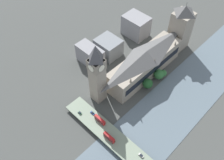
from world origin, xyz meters
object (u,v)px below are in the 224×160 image
at_px(victoria_tower, 181,27).
at_px(double_decker_bus_mid, 100,120).
at_px(car_northbound_mid, 80,113).
at_px(clock_tower, 97,73).
at_px(car_northbound_tail, 141,155).
at_px(double_decker_bus_lead, 109,137).
at_px(road_bridge, 128,151).
at_px(parliament_hall, 145,63).
at_px(car_southbound_lead, 92,113).

distance_m(victoria_tower, double_decker_bus_mid, 130.64).
bearing_deg(car_northbound_mid, clock_tower, -83.20).
bearing_deg(car_northbound_tail, double_decker_bus_lead, 14.28).
bearing_deg(double_decker_bus_lead, clock_tower, -32.85).
relative_size(car_northbound_mid, car_northbound_tail, 0.88).
relative_size(clock_tower, car_northbound_mid, 16.71).
bearing_deg(road_bridge, clock_tower, -21.26).
bearing_deg(car_northbound_mid, parliament_hall, -95.25).
bearing_deg(double_decker_bus_lead, car_northbound_tail, -165.72).
distance_m(parliament_hall, clock_tower, 57.63).
relative_size(car_northbound_mid, car_southbound_lead, 0.90).
bearing_deg(parliament_hall, road_bridge, 121.31).
height_order(victoria_tower, double_decker_bus_lead, victoria_tower).
bearing_deg(victoria_tower, parliament_hall, 90.06).
bearing_deg(clock_tower, road_bridge, 158.74).
bearing_deg(double_decker_bus_lead, car_northbound_mid, 0.89).
relative_size(victoria_tower, road_bridge, 0.41).
bearing_deg(parliament_hall, double_decker_bus_lead, 109.82).
relative_size(victoria_tower, double_decker_bus_mid, 4.82).
distance_m(parliament_hall, road_bridge, 88.36).
distance_m(car_northbound_mid, car_northbound_tail, 63.44).
xyz_separation_m(victoria_tower, car_southbound_lead, (-0.78, 127.87, -20.66)).
distance_m(victoria_tower, car_northbound_mid, 137.20).
relative_size(parliament_hall, car_northbound_tail, 19.78).
bearing_deg(car_northbound_mid, victoria_tower, -93.02).
bearing_deg(double_decker_bus_mid, car_northbound_tail, -178.77).
bearing_deg(clock_tower, double_decker_bus_lead, 147.15).
distance_m(road_bridge, car_southbound_lead, 45.02).
height_order(parliament_hall, road_bridge, parliament_hall).
height_order(clock_tower, double_decker_bus_mid, clock_tower).
height_order(victoria_tower, road_bridge, victoria_tower).
xyz_separation_m(parliament_hall, car_southbound_lead, (-0.72, 70.88, -9.88)).
height_order(parliament_hall, car_southbound_lead, parliament_hall).
bearing_deg(victoria_tower, road_bridge, 109.07).
bearing_deg(road_bridge, car_northbound_mid, 3.91).
bearing_deg(double_decker_bus_mid, road_bridge, 174.97).
height_order(parliament_hall, double_decker_bus_mid, parliament_hall).
xyz_separation_m(parliament_hall, road_bridge, (-45.54, 74.87, -11.40)).
height_order(parliament_hall, car_northbound_tail, parliament_hall).
relative_size(parliament_hall, car_northbound_mid, 22.61).
bearing_deg(road_bridge, double_decker_bus_lead, 9.92).
bearing_deg(car_southbound_lead, car_northbound_mid, 43.74).
height_order(double_decker_bus_lead, car_northbound_tail, double_decker_bus_lead).
height_order(parliament_hall, double_decker_bus_lead, parliament_hall).
xyz_separation_m(parliament_hall, car_northbound_mid, (7.21, 78.47, -9.80)).
xyz_separation_m(victoria_tower, road_bridge, (-45.59, 131.86, -22.17)).
xyz_separation_m(clock_tower, car_southbound_lead, (-10.95, 17.71, -29.60)).
bearing_deg(car_southbound_lead, double_decker_bus_mid, 174.76).
relative_size(road_bridge, double_decker_bus_lead, 11.83).
bearing_deg(victoria_tower, double_decker_bus_mid, 94.94).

